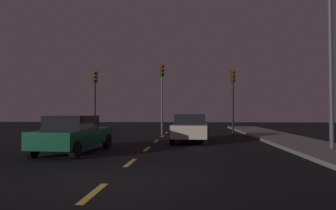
# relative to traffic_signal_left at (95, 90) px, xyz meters

# --- Properties ---
(ground_plane) EXTENTS (80.00, 80.00, 0.00)m
(ground_plane) POSITION_rel_traffic_signal_left_xyz_m (5.28, -8.47, -3.35)
(ground_plane) COLOR black
(sidewalk_curb_right) EXTENTS (3.00, 40.00, 0.15)m
(sidewalk_curb_right) POSITION_rel_traffic_signal_left_xyz_m (12.78, -8.47, -3.28)
(sidewalk_curb_right) COLOR gray
(sidewalk_curb_right) RESTS_ON ground_plane
(lane_stripe_nearest) EXTENTS (0.16, 1.60, 0.01)m
(lane_stripe_nearest) POSITION_rel_traffic_signal_left_xyz_m (5.28, -16.67, -3.35)
(lane_stripe_nearest) COLOR #EACC4C
(lane_stripe_nearest) RESTS_ON ground_plane
(lane_stripe_second) EXTENTS (0.16, 1.60, 0.01)m
(lane_stripe_second) POSITION_rel_traffic_signal_left_xyz_m (5.28, -12.87, -3.35)
(lane_stripe_second) COLOR #EACC4C
(lane_stripe_second) RESTS_ON ground_plane
(lane_stripe_third) EXTENTS (0.16, 1.60, 0.01)m
(lane_stripe_third) POSITION_rel_traffic_signal_left_xyz_m (5.28, -9.07, -3.35)
(lane_stripe_third) COLOR #EACC4C
(lane_stripe_third) RESTS_ON ground_plane
(lane_stripe_fourth) EXTENTS (0.16, 1.60, 0.01)m
(lane_stripe_fourth) POSITION_rel_traffic_signal_left_xyz_m (5.28, -5.27, -3.35)
(lane_stripe_fourth) COLOR #EACC4C
(lane_stripe_fourth) RESTS_ON ground_plane
(lane_stripe_fifth) EXTENTS (0.16, 1.60, 0.01)m
(lane_stripe_fifth) POSITION_rel_traffic_signal_left_xyz_m (5.28, -1.47, -3.35)
(lane_stripe_fifth) COLOR #EACC4C
(lane_stripe_fifth) RESTS_ON ground_plane
(lane_stripe_sixth) EXTENTS (0.16, 1.60, 0.01)m
(lane_stripe_sixth) POSITION_rel_traffic_signal_left_xyz_m (5.28, 2.33, -3.35)
(lane_stripe_sixth) COLOR #EACC4C
(lane_stripe_sixth) RESTS_ON ground_plane
(traffic_signal_left) EXTENTS (0.32, 0.38, 4.78)m
(traffic_signal_left) POSITION_rel_traffic_signal_left_xyz_m (0.00, 0.00, 0.00)
(traffic_signal_left) COLOR black
(traffic_signal_left) RESTS_ON ground_plane
(traffic_signal_center) EXTENTS (0.32, 0.38, 5.25)m
(traffic_signal_center) POSITION_rel_traffic_signal_left_xyz_m (5.11, 0.00, 0.30)
(traffic_signal_center) COLOR #4C4C51
(traffic_signal_center) RESTS_ON ground_plane
(traffic_signal_right) EXTENTS (0.32, 0.38, 4.76)m
(traffic_signal_right) POSITION_rel_traffic_signal_left_xyz_m (10.34, -0.00, -0.01)
(traffic_signal_right) COLOR black
(traffic_signal_right) RESTS_ON ground_plane
(car_stopped_ahead) EXTENTS (2.13, 4.24, 1.55)m
(car_stopped_ahead) POSITION_rel_traffic_signal_left_xyz_m (7.24, -5.73, -2.57)
(car_stopped_ahead) COLOR beige
(car_stopped_ahead) RESTS_ON ground_plane
(car_adjacent_lane) EXTENTS (2.09, 4.56, 1.51)m
(car_adjacent_lane) POSITION_rel_traffic_signal_left_xyz_m (2.50, -10.60, -2.59)
(car_adjacent_lane) COLOR #0F4C2D
(car_adjacent_lane) RESTS_ON ground_plane
(street_lamp_right) EXTENTS (1.94, 0.36, 7.51)m
(street_lamp_right) POSITION_rel_traffic_signal_left_xyz_m (12.79, -9.53, 1.15)
(street_lamp_right) COLOR #4C4C51
(street_lamp_right) RESTS_ON ground_plane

